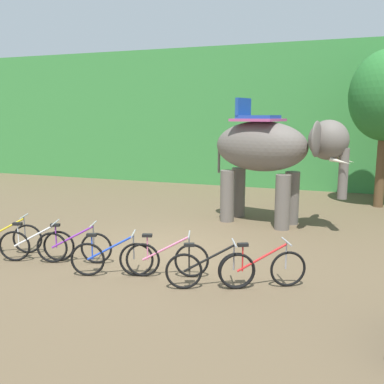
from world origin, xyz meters
The scene contains 10 objects.
ground_plane centered at (0.00, 0.00, 0.00)m, with size 80.00×80.00×0.00m, color brown.
foliage_hedge centered at (0.00, 12.85, 3.17)m, with size 36.00×6.00×6.34m, color #3D8E42.
elephant centered at (1.96, 3.42, 2.20)m, with size 4.25×2.45×3.78m.
bike_yellow centered at (-3.49, -1.51, 0.39)m, with size 1.61×0.74×0.92m.
bike_white centered at (-2.42, -1.73, 0.39)m, with size 1.62×0.72×0.92m.
bike_purple centered at (-1.55, -1.56, 0.39)m, with size 1.65×0.66×0.92m.
bike_blue centered at (-0.36, -1.96, 0.39)m, with size 1.63×0.71×0.92m.
bike_pink centered at (0.72, -1.62, 0.39)m, with size 1.65×0.67×0.92m.
bike_black centered at (1.73, -1.90, 0.39)m, with size 1.60×0.76×0.92m.
bike_red centered at (2.67, -1.53, 0.39)m, with size 1.55×0.85×0.92m.
Camera 1 is at (3.99, -9.25, 3.27)m, focal length 39.78 mm.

